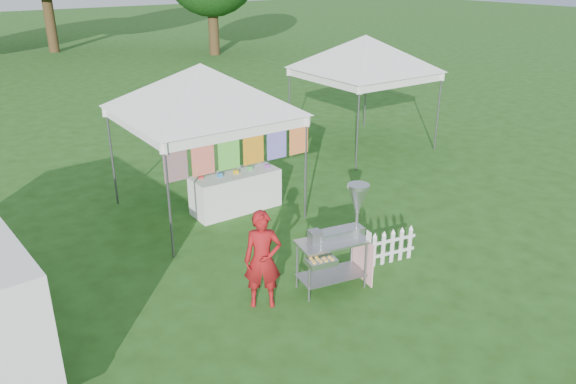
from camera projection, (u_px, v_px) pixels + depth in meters
ground at (311, 284)px, 8.92m from camera, size 120.00×120.00×0.00m
canopy_main at (200, 64)px, 10.43m from camera, size 4.24×4.24×3.45m
canopy_right at (366, 35)px, 14.48m from camera, size 4.24×4.24×3.45m
donut_cart at (343, 230)px, 8.53m from camera, size 1.30×0.80×1.65m
vendor at (263, 260)px, 8.12m from camera, size 0.66×0.60×1.51m
picket_fence at (388, 248)px, 9.43m from camera, size 1.07×0.22×0.56m
display_table at (236, 192)px, 11.46m from camera, size 1.80×0.70×0.80m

